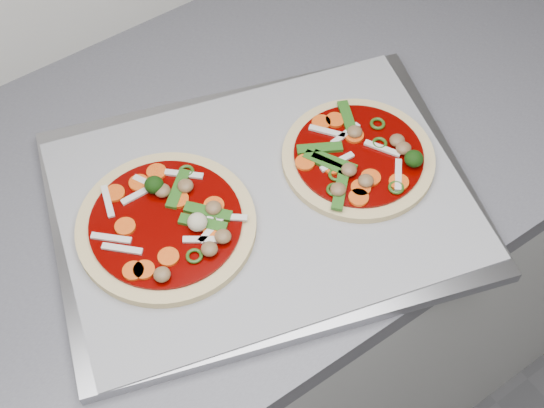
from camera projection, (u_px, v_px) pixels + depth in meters
baking_tray at (263, 203)px, 0.94m from camera, size 0.61×0.52×0.02m
parchment at (263, 199)px, 0.94m from camera, size 0.57×0.47×0.00m
pizza_left at (168, 223)px, 0.90m from camera, size 0.31×0.31×0.04m
pizza_right at (359, 157)px, 0.96m from camera, size 0.26×0.26×0.03m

